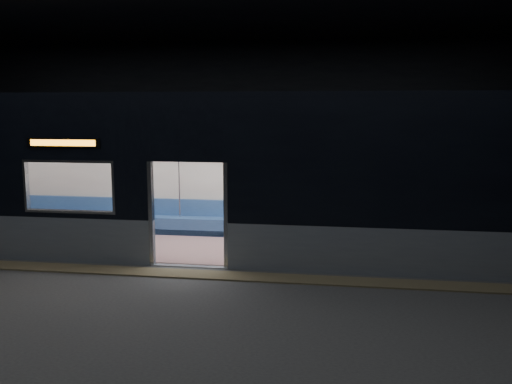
# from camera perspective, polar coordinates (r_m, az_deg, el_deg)

# --- Properties ---
(station_floor) EXTENTS (24.00, 14.00, 0.01)m
(station_floor) POSITION_cam_1_polar(r_m,az_deg,el_deg) (9.74, -8.72, -9.57)
(station_floor) COLOR #47494C
(station_floor) RESTS_ON ground
(station_envelope) EXTENTS (24.00, 14.00, 5.00)m
(station_envelope) POSITION_cam_1_polar(r_m,az_deg,el_deg) (9.27, -9.26, 12.50)
(station_envelope) COLOR black
(station_envelope) RESTS_ON station_floor
(tactile_strip) EXTENTS (22.80, 0.50, 0.03)m
(tactile_strip) POSITION_cam_1_polar(r_m,az_deg,el_deg) (10.23, -7.80, -8.52)
(tactile_strip) COLOR #8C7F59
(tactile_strip) RESTS_ON station_floor
(metro_car) EXTENTS (18.00, 3.04, 3.35)m
(metro_car) POSITION_cam_1_polar(r_m,az_deg,el_deg) (11.76, -5.23, 2.90)
(metro_car) COLOR #8A96A5
(metro_car) RESTS_ON station_floor
(passenger) EXTENTS (0.43, 0.73, 1.43)m
(passenger) POSITION_cam_1_polar(r_m,az_deg,el_deg) (12.69, 17.23, -1.69)
(passenger) COLOR black
(passenger) RESTS_ON metro_car
(handbag) EXTENTS (0.35, 0.32, 0.15)m
(handbag) POSITION_cam_1_polar(r_m,az_deg,el_deg) (12.49, 17.43, -2.47)
(handbag) COLOR black
(handbag) RESTS_ON passenger
(transit_map) EXTENTS (1.08, 0.03, 0.70)m
(transit_map) POSITION_cam_1_polar(r_m,az_deg,el_deg) (12.76, 6.61, 1.78)
(transit_map) COLOR white
(transit_map) RESTS_ON metro_car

